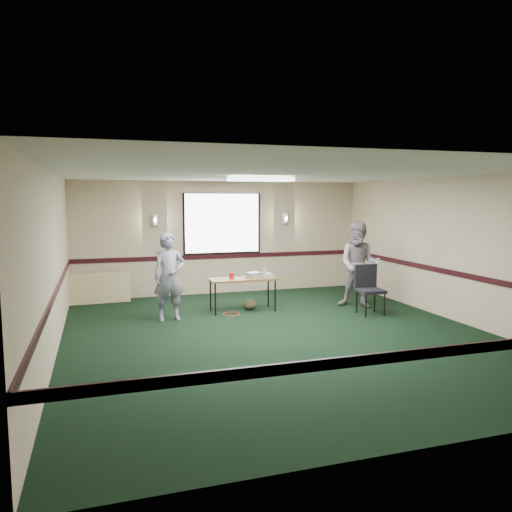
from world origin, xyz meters
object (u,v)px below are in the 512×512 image
object	(u,v)px
projector	(254,275)
person_left	(169,277)
person_right	(359,265)
folding_table	(243,281)
conference_chair	(369,285)

from	to	relation	value
projector	person_left	distance (m)	1.83
projector	person_right	distance (m)	2.25
projector	person_left	xyz separation A→B (m)	(-1.79, -0.40, 0.10)
folding_table	conference_chair	size ratio (longest dim) A/B	1.39
conference_chair	person_right	distance (m)	0.69
conference_chair	person_right	bearing A→B (deg)	81.44
projector	person_right	size ratio (longest dim) A/B	0.16
projector	person_right	bearing A→B (deg)	-34.77
person_left	conference_chair	bearing A→B (deg)	-15.01
projector	conference_chair	size ratio (longest dim) A/B	0.30
folding_table	conference_chair	xyz separation A→B (m)	(2.33, -0.95, -0.06)
folding_table	person_right	xyz separation A→B (m)	(2.46, -0.36, 0.28)
folding_table	conference_chair	world-z (taller)	conference_chair
folding_table	person_right	distance (m)	2.50
folding_table	person_right	world-z (taller)	person_right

